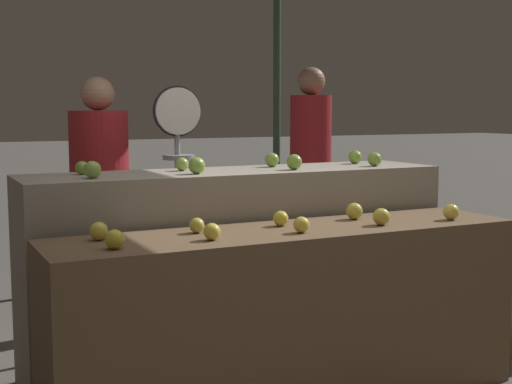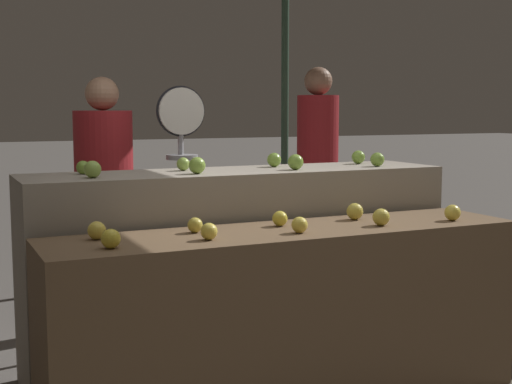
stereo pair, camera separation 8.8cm
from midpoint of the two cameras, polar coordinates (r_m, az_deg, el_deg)
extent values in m
cylinder|color=#33513D|center=(6.76, 1.29, 6.04)|extent=(0.07, 0.07, 2.74)
cube|color=brown|center=(3.52, 2.02, -9.96)|extent=(2.36, 0.55, 0.87)
cube|color=gray|center=(4.01, -2.06, -6.13)|extent=(2.36, 0.55, 1.10)
sphere|color=gold|center=(2.99, -12.09, -3.72)|extent=(0.08, 0.08, 0.08)
sphere|color=yellow|center=(3.14, -4.36, -3.18)|extent=(0.08, 0.08, 0.08)
sphere|color=yellow|center=(3.32, 2.89, -2.63)|extent=(0.08, 0.08, 0.08)
sphere|color=gold|center=(3.57, 9.30, -1.96)|extent=(0.09, 0.09, 0.09)
sphere|color=yellow|center=(3.82, 14.71, -1.56)|extent=(0.08, 0.08, 0.08)
sphere|color=yellow|center=(3.21, -13.23, -3.07)|extent=(0.08, 0.08, 0.08)
sphere|color=gold|center=(3.32, -5.52, -2.67)|extent=(0.07, 0.07, 0.07)
sphere|color=gold|center=(3.50, 1.30, -2.13)|extent=(0.08, 0.08, 0.08)
sphere|color=gold|center=(3.74, 7.20, -1.53)|extent=(0.09, 0.09, 0.09)
sphere|color=#8EB247|center=(3.55, -13.65, 1.75)|extent=(0.08, 0.08, 0.08)
sphere|color=#84AD3D|center=(3.70, -5.45, 2.12)|extent=(0.09, 0.09, 0.09)
sphere|color=#7AA338|center=(3.95, 2.43, 2.42)|extent=(0.09, 0.09, 0.09)
sphere|color=#7AA338|center=(4.24, 8.88, 2.61)|extent=(0.08, 0.08, 0.08)
sphere|color=#7AA338|center=(3.77, -14.41, 1.88)|extent=(0.07, 0.07, 0.07)
sphere|color=#8EB247|center=(3.90, -6.59, 2.22)|extent=(0.07, 0.07, 0.07)
sphere|color=#7AA338|center=(4.14, 0.68, 2.59)|extent=(0.08, 0.08, 0.08)
sphere|color=#7AA338|center=(4.42, 7.36, 2.79)|extent=(0.08, 0.08, 0.08)
cylinder|color=#99999E|center=(4.55, -6.79, -2.39)|extent=(0.04, 0.04, 1.46)
cylinder|color=black|center=(4.49, -6.89, 6.44)|extent=(0.32, 0.01, 0.32)
cylinder|color=silver|center=(4.48, -6.83, 6.44)|extent=(0.29, 0.02, 0.29)
cylinder|color=#99999E|center=(4.48, -6.79, 3.68)|extent=(0.01, 0.01, 0.14)
cylinder|color=#99999E|center=(4.49, -6.77, 2.78)|extent=(0.20, 0.20, 0.03)
cube|color=#2D2D38|center=(4.82, -12.74, -6.17)|extent=(0.30, 0.20, 0.76)
cylinder|color=maroon|center=(4.72, -12.96, 2.32)|extent=(0.42, 0.42, 0.67)
sphere|color=tan|center=(4.71, -13.10, 7.68)|extent=(0.22, 0.22, 0.22)
cube|color=#2D2D38|center=(6.13, 3.92, -2.97)|extent=(0.30, 0.23, 0.83)
cylinder|color=maroon|center=(6.05, 3.98, 4.30)|extent=(0.44, 0.44, 0.72)
sphere|color=#936B51|center=(6.05, 4.02, 8.84)|extent=(0.23, 0.23, 0.23)
camera|label=1|loc=(0.04, -90.69, -0.08)|focal=50.00mm
camera|label=2|loc=(0.04, 89.31, 0.08)|focal=50.00mm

